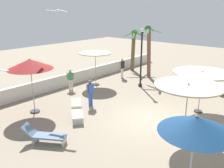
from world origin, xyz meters
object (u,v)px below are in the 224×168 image
patio_umbrella_0 (196,125)px  lounge_chair_1 (44,135)px  seagull_2 (57,11)px  patio_umbrella_4 (95,55)px  patio_umbrella_2 (202,74)px  lamp_post_0 (141,57)px  guest_1 (122,66)px  patio_umbrella_3 (30,64)px  guest_0 (90,90)px  patio_umbrella_1 (188,87)px  lounge_chair_0 (77,111)px  palm_tree_2 (148,45)px  guest_2 (70,78)px  palm_tree_0 (134,45)px

patio_umbrella_0 → lounge_chair_1: patio_umbrella_0 is taller
seagull_2 → patio_umbrella_4: bearing=21.1°
patio_umbrella_2 → lamp_post_0: 5.45m
lamp_post_0 → patio_umbrella_0: bearing=-138.6°
guest_1 → seagull_2: size_ratio=1.34×
patio_umbrella_4 → lamp_post_0: size_ratio=0.61×
patio_umbrella_3 → patio_umbrella_4: (5.91, 0.93, -0.44)m
guest_0 → guest_1: (6.07, 2.40, 0.02)m
patio_umbrella_1 → patio_umbrella_4: patio_umbrella_1 is taller
lounge_chair_1 → patio_umbrella_0: bearing=-81.9°
patio_umbrella_2 → lounge_chair_0: size_ratio=1.75×
patio_umbrella_1 → palm_tree_2: bearing=41.7°
patio_umbrella_4 → guest_2: (-2.04, 0.53, -1.42)m
palm_tree_0 → guest_1: (-2.90, -0.96, -1.39)m
patio_umbrella_0 → lamp_post_0: bearing=41.4°
patio_umbrella_4 → palm_tree_0: size_ratio=0.69×
guest_0 → guest_1: size_ratio=0.98×
patio_umbrella_3 → lamp_post_0: size_ratio=0.72×
patio_umbrella_1 → patio_umbrella_4: size_ratio=1.08×
patio_umbrella_2 → palm_tree_0: 10.26m
palm_tree_2 → patio_umbrella_4: bearing=156.9°
lamp_post_0 → lounge_chair_0: (-6.74, -0.49, -1.85)m
lounge_chair_0 → lounge_chair_1: bearing=-162.1°
patio_umbrella_1 → seagull_2: (-1.24, 6.93, 3.02)m
palm_tree_0 → seagull_2: seagull_2 is taller
patio_umbrella_1 → guest_0: size_ratio=1.72×
palm_tree_0 → palm_tree_2: palm_tree_2 is taller
patio_umbrella_1 → lounge_chair_0: patio_umbrella_1 is taller
palm_tree_0 → guest_2: 7.93m
lamp_post_0 → guest_0: size_ratio=2.60×
palm_tree_0 → lamp_post_0: size_ratio=0.89×
guest_0 → patio_umbrella_4: bearing=40.2°
guest_1 → seagull_2: bearing=-169.1°
palm_tree_2 → seagull_2: 9.32m
patio_umbrella_0 → guest_1: (9.42, 9.98, -1.58)m
patio_umbrella_3 → guest_1: size_ratio=1.83×
palm_tree_2 → lounge_chair_0: size_ratio=2.46×
patio_umbrella_3 → guest_0: (2.68, -1.80, -1.77)m
lounge_chair_1 → guest_0: (4.22, 1.44, 0.62)m
patio_umbrella_2 → guest_1: size_ratio=1.85×
seagull_2 → patio_umbrella_0: bearing=-103.5°
guest_1 → lounge_chair_0: bearing=-158.7°
lounge_chair_1 → guest_2: (5.41, 4.69, 0.52)m
guest_0 → palm_tree_2: bearing=6.5°
patio_umbrella_2 → patio_umbrella_3: size_ratio=1.01×
guest_0 → guest_2: (1.19, 3.25, -0.09)m
guest_1 → guest_2: size_ratio=1.11×
patio_umbrella_4 → lounge_chair_1: bearing=-150.8°
patio_umbrella_0 → lounge_chair_0: patio_umbrella_0 is taller
patio_umbrella_0 → palm_tree_0: palm_tree_0 is taller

